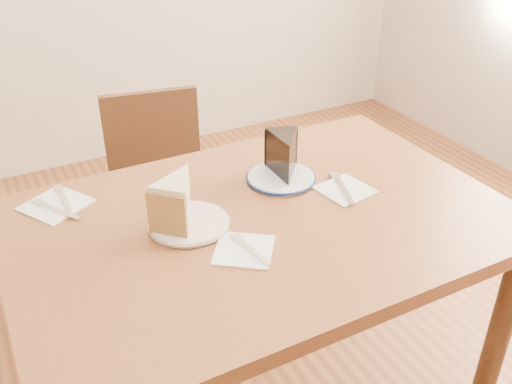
# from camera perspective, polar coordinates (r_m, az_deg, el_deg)

# --- Properties ---
(table) EXTENTS (1.20, 0.80, 0.75)m
(table) POSITION_cam_1_polar(r_m,az_deg,el_deg) (1.45, 0.58, -5.72)
(table) COLOR #4E2915
(table) RESTS_ON ground
(chair_far) EXTENTS (0.46, 0.46, 0.81)m
(chair_far) POSITION_cam_1_polar(r_m,az_deg,el_deg) (2.07, -9.31, -0.60)
(chair_far) COLOR black
(chair_far) RESTS_ON ground
(plate_cream) EXTENTS (0.19, 0.19, 0.01)m
(plate_cream) POSITION_cam_1_polar(r_m,az_deg,el_deg) (1.36, -6.70, -3.13)
(plate_cream) COLOR silver
(plate_cream) RESTS_ON table
(plate_navy) EXTENTS (0.18, 0.18, 0.01)m
(plate_navy) POSITION_cam_1_polar(r_m,az_deg,el_deg) (1.54, 2.51, 1.43)
(plate_navy) COLOR white
(plate_navy) RESTS_ON table
(carrot_cake) EXTENTS (0.15, 0.15, 0.10)m
(carrot_cake) POSITION_cam_1_polar(r_m,az_deg,el_deg) (1.35, -7.68, -0.79)
(carrot_cake) COLOR beige
(carrot_cake) RESTS_ON plate_cream
(chocolate_cake) EXTENTS (0.13, 0.15, 0.10)m
(chocolate_cake) POSITION_cam_1_polar(r_m,az_deg,el_deg) (1.52, 2.91, 3.44)
(chocolate_cake) COLOR black
(chocolate_cake) RESTS_ON plate_navy
(napkin_cream) EXTENTS (0.18, 0.18, 0.00)m
(napkin_cream) POSITION_cam_1_polar(r_m,az_deg,el_deg) (1.27, -1.21, -5.81)
(napkin_cream) COLOR white
(napkin_cream) RESTS_ON table
(napkin_navy) EXTENTS (0.14, 0.14, 0.00)m
(napkin_navy) POSITION_cam_1_polar(r_m,az_deg,el_deg) (1.51, 8.91, 0.21)
(napkin_navy) COLOR white
(napkin_navy) RESTS_ON table
(napkin_spare) EXTENTS (0.19, 0.19, 0.00)m
(napkin_spare) POSITION_cam_1_polar(r_m,az_deg,el_deg) (1.52, -19.36, -1.20)
(napkin_spare) COLOR white
(napkin_spare) RESTS_ON table
(fork_cream) EXTENTS (0.03, 0.14, 0.00)m
(fork_cream) POSITION_cam_1_polar(r_m,az_deg,el_deg) (1.27, -0.50, -5.77)
(fork_cream) COLOR silver
(fork_cream) RESTS_ON napkin_cream
(knife_navy) EXTENTS (0.07, 0.17, 0.00)m
(knife_navy) POSITION_cam_1_polar(r_m,az_deg,el_deg) (1.51, 8.69, 0.38)
(knife_navy) COLOR silver
(knife_navy) RESTS_ON napkin_navy
(fork_spare) EXTENTS (0.01, 0.14, 0.00)m
(fork_spare) POSITION_cam_1_polar(r_m,az_deg,el_deg) (1.53, -18.71, -0.61)
(fork_spare) COLOR silver
(fork_spare) RESTS_ON napkin_spare
(knife_spare) EXTENTS (0.09, 0.14, 0.00)m
(knife_spare) POSITION_cam_1_polar(r_m,az_deg,el_deg) (1.49, -19.35, -1.67)
(knife_spare) COLOR silver
(knife_spare) RESTS_ON napkin_spare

